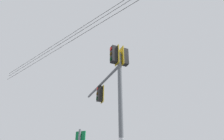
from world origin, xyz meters
The scene contains 2 objects.
signal_mast_assembly centered at (-0.68, -0.12, 4.89)m, with size 2.29×5.02×6.86m.
overhead_wire_span centered at (-0.06, -0.21, 9.65)m, with size 19.54×18.20×0.80m.
Camera 1 is at (-0.11, 8.02, 1.65)m, focal length 28.22 mm.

